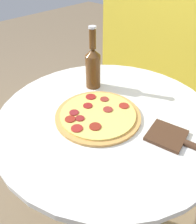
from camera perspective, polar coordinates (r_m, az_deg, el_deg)
The scene contains 5 objects.
ground_plane at distance 1.37m, azimuth 1.66°, elevation -24.36°, with size 8.00×8.00×0.00m, color #7A664C.
table at distance 0.94m, azimuth 2.24°, elevation -9.09°, with size 0.82×0.82×0.71m.
pizza at distance 0.79m, azimuth -0.05°, elevation -0.69°, with size 0.31×0.31×0.02m.
beer_bottle at distance 0.93m, azimuth -1.33°, elevation 11.92°, with size 0.06×0.06×0.26m.
pizza_paddle at distance 0.75m, azimuth 19.90°, elevation -6.76°, with size 0.25×0.13×0.02m.
Camera 1 is at (0.40, -0.50, 1.21)m, focal length 35.00 mm.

